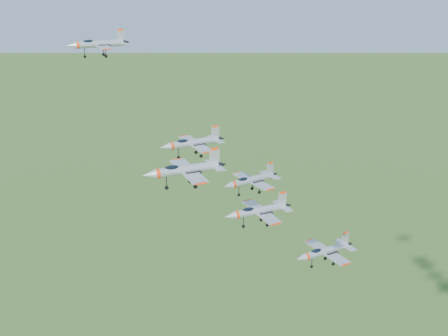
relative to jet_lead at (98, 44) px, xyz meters
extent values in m
cylinder|color=#A6ADB3|center=(0.32, 0.04, -0.03)|extent=(8.06, 2.16, 1.15)
cone|color=#A6ADB3|center=(-4.43, -0.57, -0.03)|extent=(1.73, 1.35, 1.15)
cone|color=black|center=(4.89, 0.63, -0.03)|extent=(1.36, 1.13, 0.98)
ellipsoid|color=black|center=(-1.62, -0.21, 0.41)|extent=(2.04, 1.07, 0.73)
cube|color=#A6ADB3|center=(0.81, -2.40, -0.25)|extent=(2.52, 4.13, 0.12)
cube|color=#A6ADB3|center=(0.18, 2.53, -0.25)|extent=(2.52, 4.13, 0.12)
cube|color=#A6ADB3|center=(3.92, 0.50, 1.17)|extent=(1.33, 0.27, 1.86)
cube|color=#F03F10|center=(3.92, 0.50, 2.14)|extent=(0.98, 0.25, 0.31)
cylinder|color=#A6ADB3|center=(14.86, -6.58, -16.75)|extent=(9.13, 2.99, 1.31)
cone|color=#A6ADB3|center=(9.53, -7.61, -16.75)|extent=(2.02, 1.62, 1.31)
cone|color=black|center=(19.99, -5.60, -16.75)|extent=(1.59, 1.36, 1.11)
ellipsoid|color=black|center=(12.69, -7.00, -16.26)|extent=(2.35, 1.34, 0.83)
cube|color=#A6ADB3|center=(15.59, -9.31, -17.00)|extent=(3.10, 4.78, 0.14)
cube|color=#A6ADB3|center=(14.53, -3.78, -17.00)|extent=(3.10, 4.78, 0.14)
cube|color=#A6ADB3|center=(18.91, -5.81, -15.40)|extent=(1.50, 0.40, 2.11)
cube|color=#F03F10|center=(18.91, -5.81, -14.29)|extent=(1.11, 0.35, 0.35)
cylinder|color=#A6ADB3|center=(8.77, -29.04, -13.13)|extent=(9.08, 2.39, 1.30)
cone|color=#A6ADB3|center=(3.42, -29.70, -13.13)|extent=(1.94, 1.51, 1.30)
cone|color=black|center=(13.92, -28.41, -13.13)|extent=(1.52, 1.27, 1.10)
ellipsoid|color=black|center=(6.59, -29.31, -12.64)|extent=(2.29, 1.19, 0.82)
cube|color=#A6ADB3|center=(9.31, -31.79, -13.38)|extent=(2.82, 4.64, 0.14)
cube|color=#A6ADB3|center=(8.63, -26.24, -13.38)|extent=(2.82, 4.64, 0.14)
cube|color=#A6ADB3|center=(12.83, -28.54, -11.78)|extent=(1.50, 0.30, 2.10)
cube|color=#F03F10|center=(12.83, -28.54, -10.69)|extent=(1.11, 0.27, 0.35)
cylinder|color=#A6ADB3|center=(27.69, -0.45, -27.34)|extent=(9.55, 4.41, 1.39)
cone|color=#A6ADB3|center=(22.22, -2.30, -27.34)|extent=(2.27, 1.93, 1.39)
cone|color=black|center=(32.94, 1.34, -27.34)|extent=(1.80, 1.60, 1.18)
ellipsoid|color=black|center=(25.46, -1.20, -26.82)|extent=(2.55, 1.70, 0.88)
cube|color=#A6ADB3|center=(28.85, -3.21, -27.61)|extent=(3.84, 5.24, 0.15)
cube|color=#A6ADB3|center=(26.93, 2.45, -27.61)|extent=(3.84, 5.24, 0.15)
cube|color=#A6ADB3|center=(31.83, 0.96, -25.90)|extent=(1.56, 0.64, 2.24)
cube|color=#F03F10|center=(31.83, 0.96, -24.73)|extent=(1.16, 0.52, 0.37)
cylinder|color=#A6ADB3|center=(20.89, -25.08, -22.45)|extent=(8.57, 2.48, 1.22)
cone|color=#A6ADB3|center=(15.86, -25.84, -22.45)|extent=(1.86, 1.46, 1.22)
cone|color=black|center=(25.73, -24.35, -22.45)|extent=(1.46, 1.23, 1.04)
ellipsoid|color=black|center=(18.84, -25.39, -21.99)|extent=(2.18, 1.18, 0.78)
cube|color=#A6ADB3|center=(21.47, -27.66, -22.68)|extent=(2.76, 4.42, 0.13)
cube|color=#A6ADB3|center=(20.68, -22.44, -22.68)|extent=(2.76, 4.42, 0.13)
cube|color=#A6ADB3|center=(24.71, -24.50, -21.18)|extent=(1.41, 0.32, 1.98)
cube|color=#F03F10|center=(24.71, -24.50, -20.14)|extent=(1.04, 0.28, 0.33)
cylinder|color=#A6ADB3|center=(41.11, -7.08, -41.33)|extent=(10.40, 4.01, 1.49)
cone|color=#A6ADB3|center=(35.10, -8.62, -41.33)|extent=(2.38, 1.96, 1.49)
cone|color=black|center=(46.91, -5.60, -41.33)|extent=(1.87, 1.63, 1.27)
ellipsoid|color=black|center=(38.66, -7.71, -40.76)|extent=(2.72, 1.67, 0.95)
cube|color=#A6ADB3|center=(42.13, -10.14, -41.61)|extent=(3.81, 5.56, 0.16)
cube|color=#A6ADB3|center=(40.54, -3.91, -41.61)|extent=(3.81, 5.56, 0.16)
cube|color=#A6ADB3|center=(45.68, -5.92, -39.77)|extent=(1.71, 0.56, 2.41)
cube|color=#F03F10|center=(45.68, -5.92, -38.51)|extent=(1.27, 0.47, 0.40)
camera|label=1|loc=(-7.71, -107.67, 16.52)|focal=50.00mm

